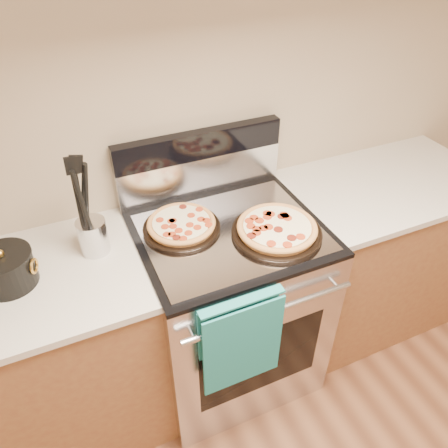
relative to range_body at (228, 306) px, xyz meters
name	(u,v)px	position (x,y,z in m)	size (l,w,h in m)	color
wall_back	(194,99)	(0.00, 0.35, 0.90)	(4.00, 4.00, 0.00)	tan
range_body	(228,306)	(0.00, 0.00, 0.00)	(0.76, 0.68, 0.90)	#B7B7BC
oven_window	(261,361)	(0.00, -0.34, 0.00)	(0.56, 0.01, 0.40)	black
cooktop	(229,231)	(0.00, 0.00, 0.46)	(0.76, 0.68, 0.02)	black
backsplash_lower	(200,174)	(0.00, 0.31, 0.56)	(0.76, 0.06, 0.18)	silver
backsplash_upper	(199,144)	(0.00, 0.31, 0.71)	(0.76, 0.06, 0.12)	black
oven_handle	(271,312)	(0.00, -0.38, 0.35)	(0.03, 0.03, 0.70)	silver
dish_towel	(241,340)	(-0.12, -0.38, 0.25)	(0.32, 0.05, 0.42)	#1C6C8C
foil_sheet	(232,232)	(0.00, -0.03, 0.47)	(0.70, 0.55, 0.01)	gray
cabinet_left	(35,367)	(-0.88, 0.03, -0.01)	(1.00, 0.62, 0.88)	brown
countertop_left	(1,292)	(-0.88, 0.03, 0.45)	(1.02, 0.64, 0.03)	#BCB3A8
cabinet_right	(371,254)	(0.88, 0.03, -0.01)	(1.00, 0.62, 0.88)	brown
countertop_right	(391,184)	(0.88, 0.03, 0.45)	(1.02, 0.64, 0.03)	#BCB3A8
pepperoni_pizza_back	(181,225)	(-0.18, 0.07, 0.50)	(0.31, 0.31, 0.04)	#C77B3C
pepperoni_pizza_front	(277,229)	(0.16, -0.12, 0.50)	(0.36, 0.36, 0.05)	#C77B3C
utensil_crock	(93,236)	(-0.52, 0.10, 0.53)	(0.11, 0.11, 0.14)	silver
saucepan	(7,271)	(-0.84, 0.04, 0.52)	(0.19, 0.19, 0.12)	black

